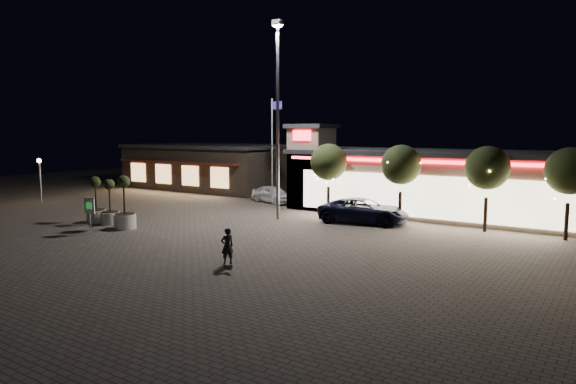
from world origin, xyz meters
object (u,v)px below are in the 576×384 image
Objects in this scene: pedestrian at (227,246)px; planter_left at (96,208)px; planter_mid at (110,210)px; pickup_truck at (363,211)px; valet_sign at (90,209)px; white_sedan at (273,194)px.

planter_left reaches higher than pedestrian.
planter_left is 1.03× the size of planter_mid.
planter_mid reaches higher than pickup_truck.
pedestrian is (-0.52, -12.13, 0.01)m from pickup_truck.
pedestrian is at bearing -15.11° from planter_mid.
pedestrian is 0.54× the size of planter_left.
valet_sign reaches higher than pickup_truck.
valet_sign is (-10.93, -11.38, 0.64)m from pickup_truck.
planter_mid is (-11.96, 3.23, 0.08)m from pedestrian.
planter_mid is (-12.48, -8.90, 0.09)m from pickup_truck.
pickup_truck is at bearing -155.72° from pedestrian.
white_sedan is (-9.80, 4.24, -0.07)m from pickup_truck.
white_sedan is 2.00× the size of valet_sign.
pedestrian reaches higher than pickup_truck.
pickup_truck is 3.54× the size of pedestrian.
pickup_truck is 1.91× the size of planter_left.
valet_sign is at bearing -58.03° from planter_mid.
pedestrian is at bearing -4.13° from valet_sign.
white_sedan is at bearing 85.84° from valet_sign.
planter_mid reaches higher than valet_sign.
planter_mid is at bearing -174.56° from white_sedan.
planter_left is at bearing -179.70° from white_sedan.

